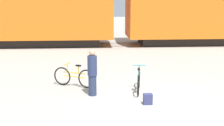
# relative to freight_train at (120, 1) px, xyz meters

# --- Properties ---
(ground_plane) EXTENTS (80.00, 80.00, 0.00)m
(ground_plane) POSITION_rel_freight_train_xyz_m (-0.00, -12.22, -2.93)
(ground_plane) COLOR #A8A399
(freight_train) EXTENTS (23.93, 3.14, 5.60)m
(freight_train) POSITION_rel_freight_train_xyz_m (0.00, 0.00, 0.00)
(freight_train) COLOR black
(freight_train) RESTS_ON ground_plane
(rail_near) EXTENTS (35.93, 0.07, 0.01)m
(rail_near) POSITION_rel_freight_train_xyz_m (-0.00, -0.72, -2.93)
(rail_near) COLOR #4C4238
(rail_near) RESTS_ON ground_plane
(rail_far) EXTENTS (35.93, 0.07, 0.01)m
(rail_far) POSITION_rel_freight_train_xyz_m (-0.00, 0.72, -2.93)
(rail_far) COLOR #4C4238
(rail_far) RESTS_ON ground_plane
(bicycle_teal) EXTENTS (0.46, 1.68, 0.91)m
(bicycle_teal) POSITION_rel_freight_train_xyz_m (-0.30, -10.66, -2.55)
(bicycle_teal) COLOR black
(bicycle_teal) RESTS_ON ground_plane
(bicycle_yellow) EXTENTS (1.59, 0.80, 0.87)m
(bicycle_yellow) POSITION_rel_freight_train_xyz_m (-2.62, -9.93, -2.56)
(bicycle_yellow) COLOR black
(bicycle_yellow) RESTS_ON ground_plane
(person_in_navy) EXTENTS (0.32, 0.32, 1.60)m
(person_in_navy) POSITION_rel_freight_train_xyz_m (-1.94, -11.00, -2.13)
(person_in_navy) COLOR #283351
(person_in_navy) RESTS_ON ground_plane
(backpack) EXTENTS (0.28, 0.20, 0.34)m
(backpack) POSITION_rel_freight_train_xyz_m (-0.22, -12.02, -2.76)
(backpack) COLOR navy
(backpack) RESTS_ON ground_plane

